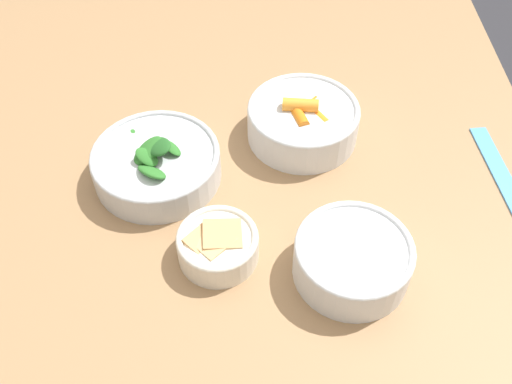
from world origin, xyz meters
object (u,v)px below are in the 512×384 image
object	(u,v)px
bowl_cookies	(218,244)
bowl_beans_hotdog	(352,260)
bowl_greens	(156,163)
bowl_carrots	(303,120)
ruler	(506,185)

from	to	relation	value
bowl_cookies	bowl_beans_hotdog	bearing A→B (deg)	81.03
bowl_greens	bowl_beans_hotdog	xyz separation A→B (m)	(0.18, 0.28, -0.00)
bowl_carrots	bowl_cookies	distance (m)	0.28
bowl_carrots	bowl_cookies	bearing A→B (deg)	-28.49
bowl_beans_hotdog	ruler	world-z (taller)	bowl_beans_hotdog
bowl_beans_hotdog	ruler	size ratio (longest dim) A/B	0.61
bowl_cookies	bowl_carrots	bearing A→B (deg)	151.51
bowl_beans_hotdog	bowl_cookies	distance (m)	0.19
bowl_beans_hotdog	ruler	distance (m)	0.31
bowl_beans_hotdog	bowl_greens	bearing A→B (deg)	-122.66
bowl_beans_hotdog	bowl_cookies	xyz separation A→B (m)	(-0.03, -0.18, -0.00)
bowl_greens	bowl_cookies	bearing A→B (deg)	33.36
bowl_cookies	ruler	size ratio (longest dim) A/B	0.43
bowl_carrots	ruler	xyz separation A→B (m)	(0.12, 0.31, -0.03)
bowl_cookies	ruler	distance (m)	0.47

